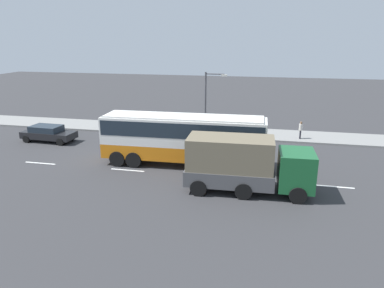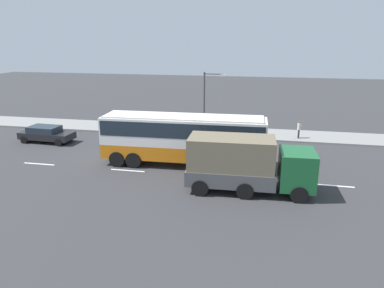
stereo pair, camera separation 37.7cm
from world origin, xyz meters
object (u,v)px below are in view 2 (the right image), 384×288
Objects in this scene: car_black_sedan at (46,134)px; coach_bus at (183,135)px; cargo_truck at (246,163)px; street_lamp at (207,99)px; pedestrian_near_curb at (299,129)px.

coach_bus is at bearing -11.71° from car_black_sedan.
cargo_truck is 1.30× the size of street_lamp.
coach_bus is 2.02× the size of street_lamp.
coach_bus is 2.43× the size of car_black_sedan.
street_lamp reaches higher than cargo_truck.
car_black_sedan is 14.27m from street_lamp.
car_black_sedan is 22.01m from pedestrian_near_curb.
street_lamp reaches higher than car_black_sedan.
car_black_sedan is (-17.45, 6.95, -0.96)m from cargo_truck.
coach_bus is 1.56× the size of cargo_truck.
cargo_truck is at bearing -69.90° from street_lamp.
coach_bus is 13.37m from car_black_sedan.
car_black_sedan is at bearing -161.59° from street_lamp.
cargo_truck is 12.66m from pedestrian_near_curb.
pedestrian_near_curb is (3.97, 12.00, -0.70)m from cargo_truck.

